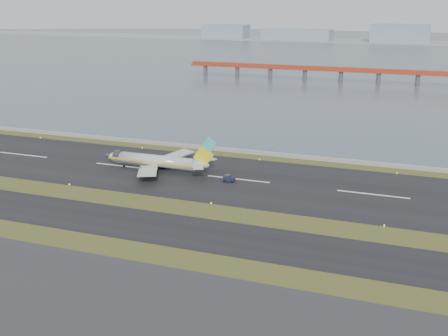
{
  "coord_description": "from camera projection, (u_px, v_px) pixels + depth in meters",
  "views": [
    {
      "loc": [
        52.17,
        -123.75,
        52.89
      ],
      "look_at": [
        -1.69,
        22.0,
        5.74
      ],
      "focal_mm": 45.0,
      "sensor_mm": 36.0,
      "label": 1
    }
  ],
  "objects": [
    {
      "name": "taxiway_strip",
      "position": [
        181.0,
        231.0,
        132.95
      ],
      "size": [
        1000.0,
        18.0,
        0.1
      ],
      "primitive_type": "cube",
      "color": "black",
      "rests_on": "ground"
    },
    {
      "name": "far_shoreline",
      "position": [
        403.0,
        38.0,
        693.97
      ],
      "size": [
        1400.0,
        80.0,
        60.5
      ],
      "color": "#8C9CA6",
      "rests_on": "ground"
    },
    {
      "name": "bay_water",
      "position": [
        378.0,
        54.0,
        556.63
      ],
      "size": [
        1400.0,
        800.0,
        1.3
      ],
      "primitive_type": "cube",
      "color": "#40505C",
      "rests_on": "ground"
    },
    {
      "name": "pushback_tug",
      "position": [
        229.0,
        179.0,
        168.1
      ],
      "size": [
        3.47,
        2.14,
        2.17
      ],
      "rotation": [
        0.0,
        0.0,
        0.04
      ],
      "color": "#151A3C",
      "rests_on": "ground"
    },
    {
      "name": "ground",
      "position": [
        200.0,
        213.0,
        143.73
      ],
      "size": [
        1000.0,
        1000.0,
        0.0
      ],
      "primitive_type": "plane",
      "color": "#344518",
      "rests_on": "ground"
    },
    {
      "name": "airliner",
      "position": [
        158.0,
        161.0,
        177.35
      ],
      "size": [
        38.52,
        32.89,
        12.8
      ],
      "color": "silver",
      "rests_on": "ground"
    },
    {
      "name": "apron_strip",
      "position": [
        75.0,
        326.0,
        94.35
      ],
      "size": [
        1000.0,
        50.0,
        0.1
      ],
      "primitive_type": "cube",
      "color": "#2F2F31",
      "rests_on": "ground"
    },
    {
      "name": "red_pier",
      "position": [
        379.0,
        72.0,
        359.39
      ],
      "size": [
        260.0,
        5.0,
        10.2
      ],
      "color": "#A8371C",
      "rests_on": "ground"
    },
    {
      "name": "runway_strip",
      "position": [
        238.0,
        179.0,
        170.65
      ],
      "size": [
        1000.0,
        45.0,
        0.1
      ],
      "primitive_type": "cube",
      "color": "black",
      "rests_on": "ground"
    },
    {
      "name": "seawall",
      "position": [
        266.0,
        153.0,
        197.44
      ],
      "size": [
        1000.0,
        2.5,
        1.0
      ],
      "primitive_type": "cube",
      "color": "gray",
      "rests_on": "ground"
    }
  ]
}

